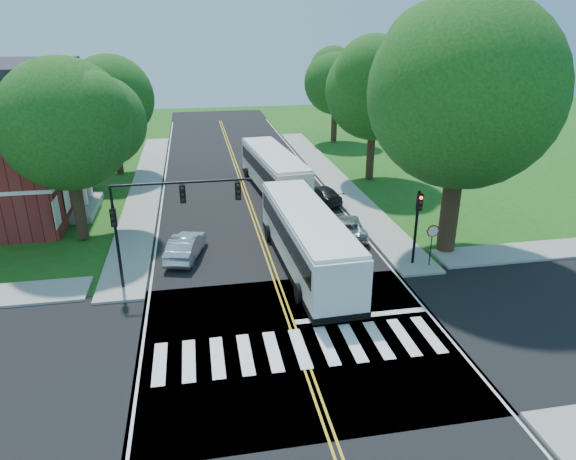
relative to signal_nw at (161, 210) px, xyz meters
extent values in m
plane|color=#234E13|center=(5.86, -6.43, -4.38)|extent=(140.00, 140.00, 0.00)
cube|color=black|center=(5.86, 11.57, -4.37)|extent=(14.00, 96.00, 0.01)
cube|color=black|center=(5.86, -6.43, -4.37)|extent=(60.00, 12.00, 0.01)
cube|color=gold|center=(5.86, 15.57, -4.36)|extent=(0.36, 70.00, 0.01)
cube|color=silver|center=(-0.94, 15.57, -4.36)|extent=(0.12, 70.00, 0.01)
cube|color=silver|center=(12.66, 15.57, -4.36)|extent=(0.12, 70.00, 0.01)
cube|color=silver|center=(5.86, -6.93, -4.36)|extent=(12.60, 3.00, 0.01)
cube|color=silver|center=(9.36, -4.83, -4.36)|extent=(6.60, 0.40, 0.01)
cube|color=gray|center=(-2.44, 18.57, -4.30)|extent=(2.60, 40.00, 0.15)
cube|color=gray|center=(14.16, 18.57, -4.30)|extent=(2.60, 40.00, 0.15)
cylinder|color=#302213|center=(16.86, 1.57, -1.23)|extent=(1.10, 1.10, 6.00)
sphere|color=#2E6B1F|center=(16.86, 1.57, 5.28)|extent=(10.80, 10.80, 10.80)
cylinder|color=#302213|center=(-5.64, 7.57, -1.83)|extent=(0.70, 0.70, 4.80)
sphere|color=#2E6B1F|center=(-5.64, 7.57, 3.17)|extent=(8.00, 8.00, 8.00)
cylinder|color=#302213|center=(-5.14, 23.57, -2.03)|extent=(0.70, 0.70, 4.40)
sphere|color=#2E6B1F|center=(-5.14, 23.57, 2.64)|extent=(7.60, 7.60, 7.60)
cylinder|color=#302213|center=(17.36, 17.57, -1.73)|extent=(0.70, 0.70, 5.00)
sphere|color=#2E6B1F|center=(17.36, 17.57, 3.50)|extent=(8.40, 8.40, 8.40)
cylinder|color=#302213|center=(18.36, 33.57, -2.03)|extent=(0.70, 0.70, 4.40)
sphere|color=#2E6B1F|center=(18.36, 33.57, 2.51)|extent=(7.20, 7.20, 7.20)
cube|color=silver|center=(-6.54, 13.57, 0.02)|extent=(1.40, 6.00, 0.45)
cube|color=gray|center=(-6.54, 13.57, -4.13)|extent=(1.80, 6.00, 0.50)
cylinder|color=silver|center=(-6.54, 11.37, -2.28)|extent=(0.50, 0.50, 4.20)
cylinder|color=silver|center=(-6.54, 13.57, -2.28)|extent=(0.50, 0.50, 4.20)
cylinder|color=silver|center=(-6.54, 15.77, -2.28)|extent=(0.50, 0.50, 4.20)
cylinder|color=black|center=(-2.34, 0.07, -1.93)|extent=(0.16, 0.16, 4.60)
cube|color=black|center=(-2.34, -0.08, -0.23)|extent=(0.30, 0.22, 0.95)
sphere|color=black|center=(-2.34, -0.22, 0.07)|extent=(0.18, 0.18, 0.18)
cylinder|color=black|center=(1.16, 0.07, 1.37)|extent=(7.00, 0.12, 0.12)
cube|color=black|center=(1.16, -0.08, 0.82)|extent=(0.30, 0.22, 0.95)
cube|color=black|center=(3.96, -0.08, 0.82)|extent=(0.30, 0.22, 0.95)
cylinder|color=black|center=(14.06, 0.07, -2.03)|extent=(0.16, 0.16, 4.40)
cube|color=black|center=(14.06, -0.08, -0.43)|extent=(0.30, 0.22, 0.95)
sphere|color=#FF0A05|center=(14.06, -0.22, -0.13)|extent=(0.18, 0.18, 0.18)
cylinder|color=black|center=(14.86, -0.43, -3.13)|extent=(0.06, 0.06, 2.20)
cylinder|color=#A50A07|center=(14.86, -0.46, -2.08)|extent=(0.76, 0.04, 0.76)
cube|color=white|center=(7.88, 0.98, -2.67)|extent=(3.34, 13.06, 3.02)
cube|color=black|center=(7.88, 0.98, -2.12)|extent=(3.37, 12.15, 1.04)
cube|color=black|center=(7.61, 7.50, -2.28)|extent=(2.69, 0.21, 1.76)
cube|color=orange|center=(7.61, 7.50, -1.29)|extent=(1.87, 0.18, 0.35)
cube|color=black|center=(7.88, 0.98, -4.00)|extent=(3.39, 13.16, 0.33)
cube|color=white|center=(7.88, 0.98, -1.10)|extent=(3.26, 12.66, 0.24)
cylinder|color=black|center=(9.13, 5.31, -3.84)|extent=(0.39, 1.07, 1.05)
cylinder|color=black|center=(6.28, 5.19, -3.84)|extent=(0.39, 1.07, 1.05)
cylinder|color=black|center=(9.47, -2.91, -3.84)|extent=(0.39, 1.07, 1.05)
cylinder|color=black|center=(6.62, -3.03, -3.84)|extent=(0.39, 1.07, 1.05)
cube|color=white|center=(8.26, 15.59, -2.68)|extent=(3.99, 13.09, 3.00)
cube|color=black|center=(8.26, 15.59, -2.13)|extent=(3.97, 12.20, 1.04)
cube|color=black|center=(7.65, 22.05, -2.29)|extent=(2.67, 0.35, 1.75)
cube|color=orange|center=(7.65, 22.05, -1.31)|extent=(1.86, 0.27, 0.35)
cube|color=black|center=(8.26, 15.59, -4.01)|extent=(4.05, 13.19, 0.33)
cube|color=white|center=(8.26, 15.59, -1.11)|extent=(3.89, 12.70, 0.24)
cylinder|color=black|center=(9.28, 19.96, -3.84)|extent=(0.45, 1.08, 1.05)
cylinder|color=black|center=(6.45, 19.70, -3.84)|extent=(0.45, 1.08, 1.05)
cylinder|color=black|center=(10.05, 11.81, -3.84)|extent=(0.45, 1.08, 1.05)
cylinder|color=black|center=(7.22, 11.55, -3.84)|extent=(0.45, 1.08, 1.05)
imported|color=#B9BBC1|center=(0.98, 3.53, -3.63)|extent=(2.64, 4.72, 1.47)
imported|color=silver|center=(11.53, 5.11, -3.73)|extent=(2.61, 4.80, 1.28)
imported|color=black|center=(11.53, 12.15, -3.71)|extent=(2.93, 4.84, 1.31)
camera|label=1|loc=(1.90, -25.38, 8.83)|focal=32.00mm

